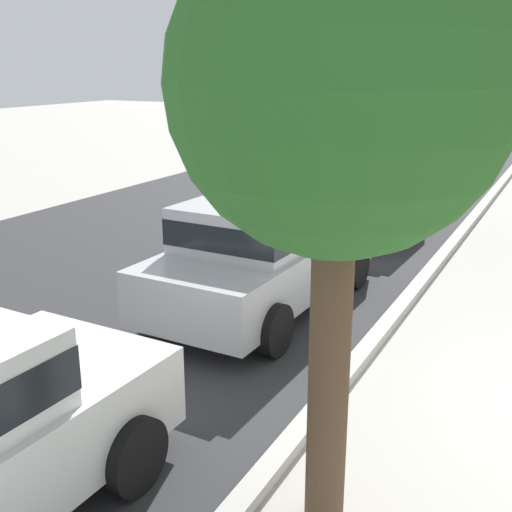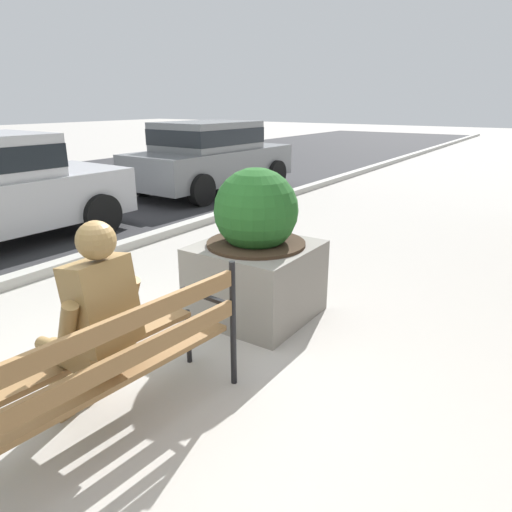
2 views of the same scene
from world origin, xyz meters
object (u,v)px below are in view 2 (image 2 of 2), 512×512
object	(u,v)px
bronze_statue_seated	(92,330)
park_bench	(113,360)
concrete_planter	(256,254)
parked_car_grey	(210,155)

from	to	relation	value
bronze_statue_seated	park_bench	bearing A→B (deg)	-98.66
concrete_planter	bronze_statue_seated	bearing A→B (deg)	-177.75
concrete_planter	parked_car_grey	xyz separation A→B (m)	(4.81, 4.47, 0.22)
parked_car_grey	bronze_statue_seated	bearing A→B (deg)	-145.86
park_bench	parked_car_grey	bearing A→B (deg)	35.24
bronze_statue_seated	concrete_planter	size ratio (longest dim) A/B	0.96
bronze_statue_seated	parked_car_grey	xyz separation A→B (m)	(6.70, 4.54, 0.17)
bronze_statue_seated	concrete_planter	xyz separation A→B (m)	(1.89, 0.07, -0.05)
bronze_statue_seated	parked_car_grey	bearing A→B (deg)	34.14
concrete_planter	parked_car_grey	distance (m)	6.57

